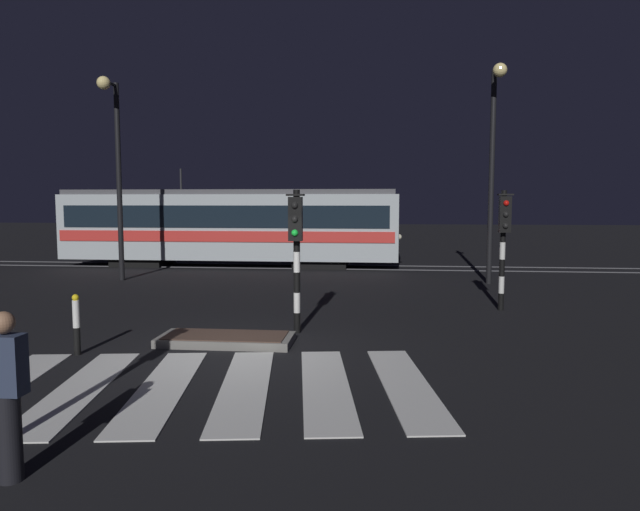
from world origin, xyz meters
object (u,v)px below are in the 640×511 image
at_px(traffic_light_corner_far_right, 504,232).
at_px(tram, 230,225).
at_px(traffic_light_median_centre, 296,240).
at_px(bollard_island_edge, 76,324).
at_px(street_lamp_trackside_right, 494,148).
at_px(pedestrian_waiting_at_kerb, 7,395).
at_px(street_lamp_trackside_left, 115,154).

distance_m(traffic_light_corner_far_right, tram, 13.17).
distance_m(traffic_light_median_centre, bollard_island_edge, 4.48).
bearing_deg(bollard_island_edge, traffic_light_corner_far_right, 30.94).
bearing_deg(tram, bollard_island_edge, -86.44).
height_order(traffic_light_corner_far_right, bollard_island_edge, traffic_light_corner_far_right).
xyz_separation_m(traffic_light_corner_far_right, street_lamp_trackside_right, (0.58, 4.70, 2.48)).
distance_m(tram, pedestrian_waiting_at_kerb, 19.10).
bearing_deg(pedestrian_waiting_at_kerb, bollard_island_edge, 111.42).
height_order(traffic_light_corner_far_right, traffic_light_median_centre, traffic_light_corner_far_right).
xyz_separation_m(tram, pedestrian_waiting_at_kerb, (2.69, -18.89, -0.87)).
relative_size(traffic_light_corner_far_right, street_lamp_trackside_left, 0.45).
distance_m(street_lamp_trackside_right, bollard_island_edge, 13.96).
bearing_deg(pedestrian_waiting_at_kerb, tram, 98.09).
distance_m(tram, bollard_island_edge, 14.40).
height_order(pedestrian_waiting_at_kerb, bollard_island_edge, pedestrian_waiting_at_kerb).
height_order(traffic_light_median_centre, street_lamp_trackside_left, street_lamp_trackside_left).
distance_m(street_lamp_trackside_right, tram, 11.31).
bearing_deg(street_lamp_trackside_right, street_lamp_trackside_left, -177.99).
xyz_separation_m(traffic_light_median_centre, tram, (-4.60, 12.26, -0.24)).
bearing_deg(street_lamp_trackside_right, pedestrian_waiting_at_kerb, -116.98).
xyz_separation_m(street_lamp_trackside_left, tram, (2.69, 4.95, -2.62)).
xyz_separation_m(traffic_light_median_centre, street_lamp_trackside_right, (5.40, 7.75, 2.50)).
relative_size(traffic_light_corner_far_right, traffic_light_median_centre, 1.01).
height_order(street_lamp_trackside_left, tram, street_lamp_trackside_left).
bearing_deg(traffic_light_corner_far_right, pedestrian_waiting_at_kerb, -124.82).
height_order(traffic_light_corner_far_right, street_lamp_trackside_right, street_lamp_trackside_right).
height_order(traffic_light_corner_far_right, tram, tram).
distance_m(traffic_light_median_centre, tram, 13.10).
relative_size(traffic_light_median_centre, street_lamp_trackside_left, 0.44).
relative_size(traffic_light_corner_far_right, bollard_island_edge, 2.74).
xyz_separation_m(street_lamp_trackside_right, bollard_island_edge, (-9.12, -9.81, -3.93)).
distance_m(street_lamp_trackside_right, pedestrian_waiting_at_kerb, 16.54).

